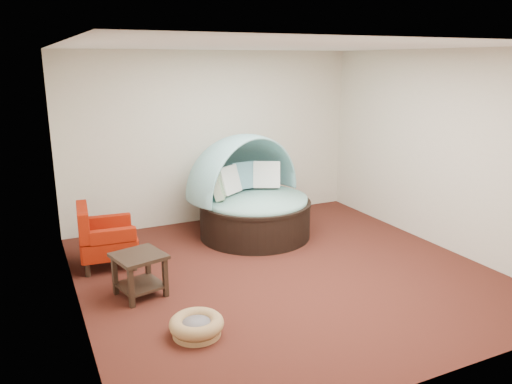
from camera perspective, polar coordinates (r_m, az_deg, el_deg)
name	(u,v)px	position (r m, az deg, el deg)	size (l,w,h in m)	color
floor	(285,272)	(6.53, 3.31, -9.09)	(5.00, 5.00, 0.00)	#4D1D16
wall_back	(214,138)	(8.33, -4.86, 6.22)	(5.00, 5.00, 0.00)	beige
wall_front	(441,225)	(4.16, 20.38, -3.57)	(5.00, 5.00, 0.00)	beige
wall_left	(70,188)	(5.38, -20.52, 0.48)	(5.00, 5.00, 0.00)	beige
wall_right	(440,150)	(7.61, 20.29, 4.51)	(5.00, 5.00, 0.00)	beige
ceiling	(288,46)	(5.97, 3.72, 16.30)	(5.00, 5.00, 0.00)	white
canopy_daybed	(250,189)	(7.64, -0.66, 0.30)	(2.20, 2.17, 1.57)	black
pet_basket	(197,326)	(5.15, -6.80, -14.93)	(0.65, 0.65, 0.19)	#996F45
red_armchair	(104,238)	(6.86, -17.03, -5.04)	(0.78, 0.78, 0.84)	black
side_table	(139,269)	(5.94, -13.17, -8.56)	(0.64, 0.64, 0.51)	black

